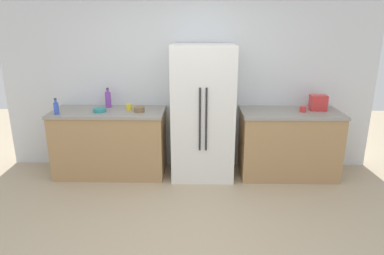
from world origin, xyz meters
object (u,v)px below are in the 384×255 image
at_px(cup_a, 303,109).
at_px(bowl_b, 100,110).
at_px(bottle_b, 108,99).
at_px(refrigerator, 203,113).
at_px(bottle_a, 56,108).
at_px(toaster, 318,103).
at_px(bowl_a, 139,109).
at_px(cup_b, 129,107).

height_order(cup_a, bowl_b, cup_a).
height_order(bottle_b, cup_a, bottle_b).
relative_size(refrigerator, cup_a, 20.98).
bearing_deg(bottle_a, cup_a, 3.10).
xyz_separation_m(bottle_a, cup_a, (3.26, 0.18, -0.05)).
xyz_separation_m(toaster, bowl_a, (-2.43, -0.14, -0.07)).
xyz_separation_m(refrigerator, cup_a, (1.34, 0.00, 0.06)).
xyz_separation_m(bottle_b, bowl_a, (0.48, -0.25, -0.08)).
bearing_deg(bowl_b, cup_a, 1.11).
xyz_separation_m(refrigerator, cup_b, (-1.01, 0.05, 0.06)).
bearing_deg(toaster, bowl_b, -177.08).
relative_size(bottle_a, bottle_b, 0.77).
xyz_separation_m(refrigerator, bowl_a, (-0.86, -0.04, 0.05)).
height_order(toaster, cup_b, toaster).
bearing_deg(toaster, refrigerator, -176.43).
relative_size(toaster, cup_b, 2.51).
bearing_deg(bowl_b, toaster, 2.92).
distance_m(toaster, cup_b, 2.58).
height_order(cup_b, bowl_b, cup_b).
relative_size(cup_b, bowl_a, 0.60).
height_order(bottle_a, cup_b, bottle_a).
bearing_deg(cup_a, bowl_b, -178.89).
bearing_deg(bottle_b, cup_a, -4.46).
xyz_separation_m(bottle_a, cup_b, (0.91, 0.23, -0.04)).
height_order(toaster, bottle_b, bottle_b).
xyz_separation_m(bottle_a, bowl_a, (1.06, 0.14, -0.05)).
xyz_separation_m(cup_a, bowl_b, (-2.73, -0.05, -0.01)).
relative_size(bottle_a, cup_b, 2.44).
distance_m(toaster, bottle_b, 2.91).
bearing_deg(bottle_a, refrigerator, 5.25).
relative_size(cup_a, cup_b, 1.00).
distance_m(cup_b, bowl_a, 0.18).
height_order(toaster, bowl_b, toaster).
xyz_separation_m(cup_a, cup_b, (-2.35, 0.05, 0.01)).
bearing_deg(cup_b, cup_a, -1.27).
bearing_deg(bowl_a, bottle_b, 152.45).
height_order(refrigerator, bowl_b, refrigerator).
bearing_deg(bottle_a, bowl_b, 13.07).
relative_size(refrigerator, bowl_b, 10.39).
height_order(bottle_a, bowl_a, bottle_a).
bearing_deg(refrigerator, bottle_b, 171.09).
xyz_separation_m(toaster, cup_b, (-2.58, -0.05, -0.06)).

